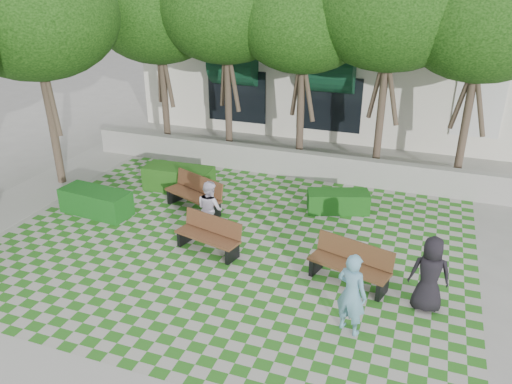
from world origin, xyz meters
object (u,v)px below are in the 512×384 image
at_px(bench_west, 195,194).
at_px(bench_mid, 209,235).
at_px(person_dark, 430,274).
at_px(person_blue, 351,294).
at_px(person_white, 210,209).
at_px(hedge_west, 96,202).
at_px(hedge_midright, 338,202).
at_px(bench_east, 350,265).
at_px(hedge_midleft, 179,178).

bearing_deg(bench_west, bench_mid, -32.81).
height_order(bench_mid, person_dark, person_dark).
xyz_separation_m(person_blue, person_white, (-4.21, 2.65, -0.10)).
relative_size(bench_mid, bench_west, 0.90).
distance_m(hedge_west, person_dark, 9.39).
height_order(bench_mid, hedge_midright, bench_mid).
distance_m(bench_mid, person_dark, 5.33).
bearing_deg(bench_mid, bench_east, 11.01).
xyz_separation_m(hedge_midright, person_blue, (1.26, -5.21, 0.57)).
bearing_deg(person_blue, hedge_midleft, -15.83).
bearing_deg(person_blue, bench_west, -14.18).
bearing_deg(hedge_west, bench_west, 25.41).
height_order(hedge_midright, hedge_midleft, hedge_midleft).
height_order(hedge_midright, hedge_west, hedge_west).
distance_m(bench_west, person_white, 1.69).
distance_m(bench_west, hedge_midleft, 1.60).
relative_size(bench_mid, hedge_midleft, 0.82).
bearing_deg(hedge_midright, bench_east, -74.63).
distance_m(person_blue, person_dark, 1.89).
distance_m(bench_east, person_white, 4.05).
height_order(bench_west, person_white, person_white).
distance_m(bench_mid, hedge_midleft, 4.07).
relative_size(hedge_midright, hedge_west, 0.85).
bearing_deg(person_white, hedge_midright, -107.87).
bearing_deg(hedge_west, hedge_midright, 20.90).
relative_size(hedge_west, person_dark, 1.24).
relative_size(hedge_midright, person_dark, 1.05).
bearing_deg(bench_west, person_white, -26.66).
distance_m(bench_east, person_blue, 1.75).
relative_size(bench_east, hedge_midleft, 0.88).
relative_size(bench_west, hedge_midright, 1.14).
distance_m(bench_east, bench_west, 5.48).
bearing_deg(bench_east, bench_west, 171.72).
distance_m(bench_west, hedge_midright, 4.24).
xyz_separation_m(bench_mid, hedge_west, (-4.00, 0.82, -0.07)).
bearing_deg(person_dark, hedge_midleft, -30.94).
height_order(hedge_midright, person_dark, person_dark).
relative_size(hedge_midleft, person_dark, 1.32).
xyz_separation_m(bench_east, person_white, (-3.92, 0.98, 0.31)).
bearing_deg(hedge_midleft, person_blue, -38.16).
bearing_deg(person_blue, hedge_west, 3.52).
height_order(bench_west, person_blue, person_blue).
bearing_deg(bench_east, bench_mid, -167.17).
relative_size(bench_mid, person_white, 1.17).
bearing_deg(hedge_midleft, person_white, -47.25).
bearing_deg(person_white, person_blue, 178.91).
height_order(hedge_west, person_dark, person_dark).
bearing_deg(hedge_west, person_blue, -18.81).
xyz_separation_m(bench_west, person_dark, (6.68, -2.65, 0.35)).
xyz_separation_m(bench_east, bench_mid, (-3.60, 0.19, -0.03)).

